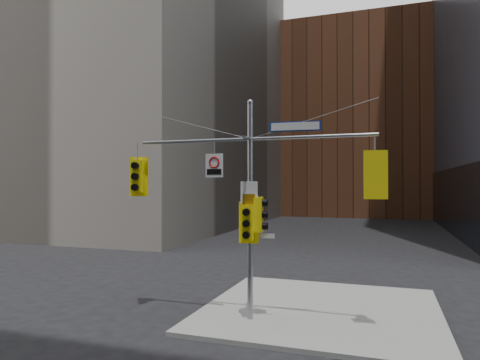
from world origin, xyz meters
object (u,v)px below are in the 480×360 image
Objects in this scene: traffic_light_west_arm at (137,177)px; traffic_light_east_arm at (375,175)px; signal_assembly at (250,187)px; street_sign_blade at (295,126)px; traffic_light_pole_front at (248,223)px; traffic_light_pole_side at (260,214)px; regulatory_sign_arm at (214,165)px.

traffic_light_east_arm is (8.14, -0.01, 0.00)m from traffic_light_west_arm.
signal_assembly reaches higher than traffic_light_west_arm.
street_sign_blade is at bearing 0.11° from signal_assembly.
traffic_light_west_arm is at bearing 169.80° from traffic_light_pole_front.
traffic_light_pole_side is at bearing 33.90° from traffic_light_pole_front.
traffic_light_pole_front is at bearing -7.60° from regulatory_sign_arm.
street_sign_blade reaches higher than regulatory_sign_arm.
signal_assembly is at bearing 176.26° from street_sign_blade.
traffic_light_west_arm is 3.02m from regulatory_sign_arm.
traffic_light_pole_side reaches higher than traffic_light_pole_front.
traffic_light_west_arm is at bearing -7.97° from traffic_light_east_arm.
signal_assembly is at bearing 4.42° from regulatory_sign_arm.
traffic_light_west_arm is 0.88× the size of street_sign_blade.
traffic_light_pole_side is 0.50m from traffic_light_pole_front.
traffic_light_pole_front is (-3.89, -0.27, -1.52)m from traffic_light_east_arm.
signal_assembly is at bearing 83.41° from traffic_light_pole_front.
signal_assembly is at bearing 86.09° from traffic_light_pole_side.
traffic_light_pole_front is at bearing -15.48° from traffic_light_west_arm.
traffic_light_west_arm is at bearing -177.15° from regulatory_sign_arm.
traffic_light_pole_side is 3.04m from street_sign_blade.
signal_assembly reaches higher than street_sign_blade.
traffic_light_east_arm is 1.81× the size of regulatory_sign_arm.
street_sign_blade is (1.49, 0.27, 3.07)m from traffic_light_pole_front.
traffic_light_pole_side is (0.33, 0.01, -0.87)m from signal_assembly.
street_sign_blade is at bearing -11.82° from traffic_light_west_arm.
street_sign_blade is 2.03× the size of regulatory_sign_arm.
signal_assembly is 1.17m from traffic_light_pole_front.
signal_assembly is 0.93m from traffic_light_pole_side.
regulatory_sign_arm is at bearing -7.65° from traffic_light_east_arm.
street_sign_blade is (-2.40, 0.00, 1.55)m from traffic_light_east_arm.
traffic_light_west_arm is 1.26× the size of traffic_light_pole_side.
regulatory_sign_arm is (-1.26, 0.25, 1.89)m from traffic_light_pole_front.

